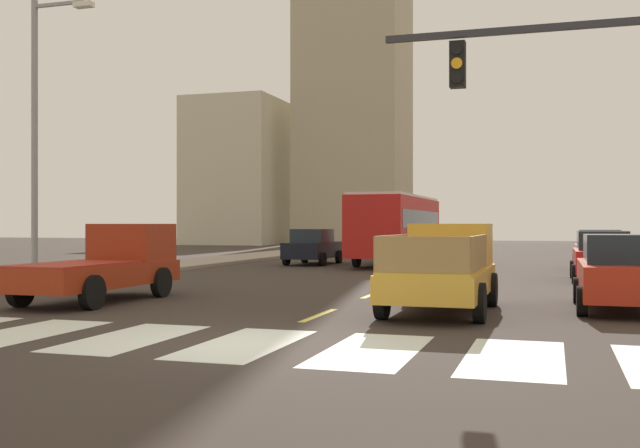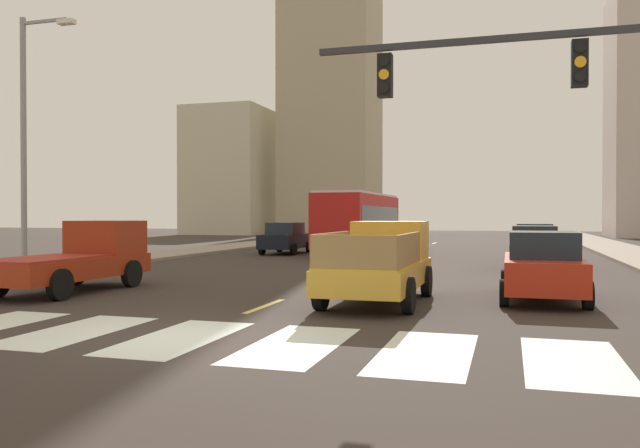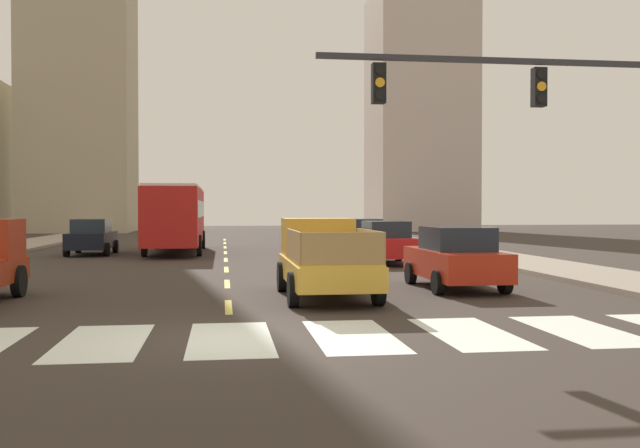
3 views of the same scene
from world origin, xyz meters
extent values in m
plane|color=#372E28|center=(0.00, 0.00, 0.00)|extent=(160.00, 160.00, 0.00)
cube|color=gray|center=(-11.76, 18.00, 0.07)|extent=(3.41, 110.00, 0.15)
cube|color=silver|center=(-2.12, 0.00, 0.00)|extent=(1.41, 3.39, 0.01)
cube|color=silver|center=(0.00, 0.00, 0.00)|extent=(1.41, 3.39, 0.01)
cube|color=silver|center=(2.12, 0.00, 0.00)|extent=(1.41, 3.39, 0.01)
cube|color=silver|center=(4.24, 0.00, 0.00)|extent=(1.41, 3.39, 0.01)
cube|color=silver|center=(6.37, 0.00, 0.00)|extent=(1.41, 3.39, 0.01)
cube|color=gold|center=(0.00, 4.00, 0.00)|extent=(0.16, 2.40, 0.01)
cube|color=gold|center=(0.00, 9.00, 0.00)|extent=(0.16, 2.40, 0.01)
cube|color=gold|center=(0.00, 14.00, 0.00)|extent=(0.16, 2.40, 0.01)
cube|color=gold|center=(0.00, 19.00, 0.00)|extent=(0.16, 2.40, 0.01)
cube|color=gold|center=(0.00, 24.00, 0.00)|extent=(0.16, 2.40, 0.01)
cube|color=gold|center=(0.00, 29.00, 0.00)|extent=(0.16, 2.40, 0.01)
cube|color=gold|center=(0.00, 34.00, 0.00)|extent=(0.16, 2.40, 0.01)
cube|color=gold|center=(0.00, 39.00, 0.00)|extent=(0.16, 2.40, 0.01)
cube|color=gold|center=(2.42, 5.29, 0.68)|extent=(1.96, 5.20, 0.56)
cube|color=gold|center=(2.42, 6.99, 1.46)|extent=(1.84, 1.60, 1.00)
cube|color=#19232D|center=(2.42, 7.43, 1.64)|extent=(1.72, 0.08, 0.56)
cube|color=gold|center=(2.42, 4.34, 0.99)|extent=(1.84, 3.30, 0.06)
cylinder|color=black|center=(1.44, 6.85, 0.40)|extent=(0.22, 0.80, 0.80)
cylinder|color=black|center=(3.40, 6.85, 0.40)|extent=(0.22, 0.80, 0.80)
cylinder|color=black|center=(1.44, 3.73, 0.40)|extent=(0.22, 0.80, 0.80)
cylinder|color=black|center=(3.40, 3.73, 0.40)|extent=(0.22, 0.80, 0.80)
cube|color=olive|center=(1.52, 4.34, 1.37)|extent=(0.06, 3.17, 0.70)
cube|color=olive|center=(3.32, 4.34, 1.37)|extent=(0.06, 3.17, 0.70)
cube|color=olive|center=(2.42, 2.76, 1.37)|extent=(1.80, 0.06, 0.70)
cube|color=#982A12|center=(-6.19, 4.97, 0.68)|extent=(1.96, 5.20, 0.56)
cube|color=#982A12|center=(-6.19, 6.67, 1.46)|extent=(1.84, 1.60, 1.00)
cube|color=#19232D|center=(-6.19, 7.11, 1.64)|extent=(1.72, 0.08, 0.56)
cube|color=maroon|center=(-6.19, 4.02, 0.99)|extent=(1.84, 3.30, 0.06)
cylinder|color=black|center=(-7.17, 6.53, 0.40)|extent=(0.22, 0.80, 0.80)
cylinder|color=black|center=(-5.21, 6.53, 0.40)|extent=(0.22, 0.80, 0.80)
cylinder|color=black|center=(-5.21, 3.41, 0.40)|extent=(0.22, 0.80, 0.80)
cube|color=red|center=(-2.46, 24.43, 1.85)|extent=(2.50, 10.80, 2.70)
cube|color=#19232D|center=(-2.46, 24.43, 2.20)|extent=(2.52, 9.94, 0.80)
cube|color=silver|center=(-2.46, 24.43, 3.26)|extent=(2.40, 10.37, 0.12)
cylinder|color=black|center=(-3.71, 27.78, 0.50)|extent=(0.22, 1.00, 1.00)
cylinder|color=black|center=(-1.21, 27.78, 0.50)|extent=(0.22, 1.00, 1.00)
cylinder|color=black|center=(-3.71, 21.46, 0.50)|extent=(0.22, 1.00, 1.00)
cylinder|color=black|center=(-1.21, 21.46, 0.50)|extent=(0.22, 1.00, 1.00)
cube|color=red|center=(6.26, 6.88, 0.70)|extent=(1.80, 4.40, 0.76)
cube|color=#1E2833|center=(6.26, 6.73, 1.40)|extent=(1.58, 2.11, 0.64)
cylinder|color=black|center=(5.36, 8.24, 0.32)|extent=(0.22, 0.64, 0.64)
cylinder|color=black|center=(7.16, 8.24, 0.32)|extent=(0.22, 0.64, 0.64)
cylinder|color=black|center=(5.36, 5.52, 0.32)|extent=(0.22, 0.64, 0.64)
cylinder|color=black|center=(7.16, 5.52, 0.32)|extent=(0.22, 0.64, 0.64)
cube|color=black|center=(-6.37, 23.33, 0.70)|extent=(1.80, 4.40, 0.76)
cube|color=#1E2833|center=(-6.37, 23.18, 1.40)|extent=(1.58, 2.11, 0.64)
cylinder|color=black|center=(-7.27, 24.69, 0.32)|extent=(0.22, 0.64, 0.64)
cylinder|color=black|center=(-5.47, 24.69, 0.32)|extent=(0.22, 0.64, 0.64)
cylinder|color=black|center=(-7.27, 21.96, 0.32)|extent=(0.22, 0.64, 0.64)
cylinder|color=black|center=(-5.47, 21.96, 0.32)|extent=(0.22, 0.64, 0.64)
cube|color=silver|center=(6.60, 22.07, 0.70)|extent=(1.80, 4.40, 0.76)
cube|color=#1E2833|center=(6.60, 21.92, 1.40)|extent=(1.58, 2.11, 0.64)
cylinder|color=black|center=(5.70, 23.43, 0.32)|extent=(0.22, 0.64, 0.64)
cylinder|color=black|center=(7.50, 23.43, 0.32)|extent=(0.22, 0.64, 0.64)
cylinder|color=black|center=(5.70, 20.71, 0.32)|extent=(0.22, 0.64, 0.64)
cylinder|color=black|center=(7.50, 20.71, 0.32)|extent=(0.22, 0.64, 0.64)
cube|color=red|center=(6.37, 16.00, 0.70)|extent=(1.80, 4.40, 0.76)
cube|color=#1E2833|center=(6.37, 15.85, 1.40)|extent=(1.58, 2.11, 0.64)
cylinder|color=black|center=(5.47, 17.36, 0.32)|extent=(0.22, 0.64, 0.64)
cylinder|color=black|center=(7.27, 17.36, 0.32)|extent=(0.22, 0.64, 0.64)
cylinder|color=black|center=(5.47, 14.63, 0.32)|extent=(0.22, 0.64, 0.64)
cylinder|color=black|center=(7.27, 14.63, 0.32)|extent=(0.22, 0.64, 0.64)
cube|color=#2D2D33|center=(6.22, 2.49, 5.40)|extent=(8.85, 0.12, 0.12)
cube|color=black|center=(6.67, 2.49, 4.85)|extent=(0.28, 0.24, 0.84)
cylinder|color=black|center=(6.67, 2.36, 5.11)|extent=(0.20, 0.04, 0.20)
cylinder|color=orange|center=(6.67, 2.36, 4.85)|extent=(0.20, 0.04, 0.20)
cylinder|color=black|center=(6.67, 2.36, 4.59)|extent=(0.20, 0.04, 0.20)
cube|color=black|center=(3.13, 2.49, 4.85)|extent=(0.28, 0.24, 0.84)
cylinder|color=black|center=(3.13, 2.36, 5.11)|extent=(0.20, 0.04, 0.20)
cylinder|color=orange|center=(3.13, 2.36, 4.85)|extent=(0.20, 0.04, 0.20)
cylinder|color=black|center=(3.13, 2.36, 4.59)|extent=(0.20, 0.04, 0.20)
cylinder|color=gray|center=(-10.80, 8.49, 4.50)|extent=(0.20, 0.20, 9.00)
cube|color=gray|center=(-9.90, 8.49, 8.80)|extent=(1.80, 0.10, 0.10)
cube|color=silver|center=(-9.00, 8.49, 8.70)|extent=(0.60, 0.28, 0.16)
cube|color=beige|center=(-24.77, 56.54, 7.05)|extent=(8.57, 9.70, 14.10)
camera|label=1|loc=(4.79, -11.20, 1.95)|focal=41.91mm
camera|label=2|loc=(5.47, -9.82, 2.12)|focal=35.69mm
camera|label=3|loc=(-0.12, -12.29, 2.23)|focal=40.25mm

